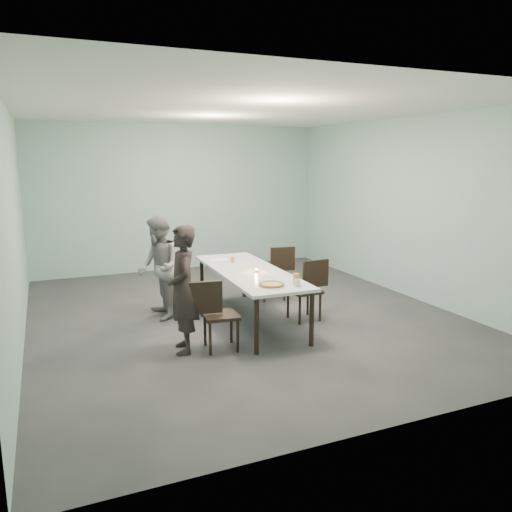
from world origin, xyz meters
name	(u,v)px	position (x,y,z in m)	size (l,w,h in m)	color
ground	(242,315)	(0.00, 0.00, 0.00)	(7.00, 7.00, 0.00)	#333335
room_shell	(241,179)	(0.00, 0.00, 2.03)	(6.02, 7.02, 3.01)	#94BAB4
table	(249,274)	(0.00, -0.30, 0.69)	(0.97, 2.62, 0.75)	white
chair_near_left	(214,310)	(-0.82, -1.16, 0.50)	(0.63, 0.47, 0.87)	black
chair_far_left	(184,282)	(-0.79, 0.37, 0.50)	(0.64, 0.50, 0.87)	black
chair_near_right	(309,286)	(0.83, -0.56, 0.50)	(0.62, 0.44, 0.87)	black
chair_far_right	(276,269)	(0.86, 0.61, 0.50)	(0.64, 0.48, 0.87)	black
diner_near	(183,290)	(-1.18, -1.06, 0.78)	(0.57, 0.37, 1.55)	black
diner_far	(159,268)	(-1.16, 0.34, 0.76)	(0.74, 0.58, 1.52)	gray
pizza	(272,285)	(-0.09, -1.24, 0.77)	(0.34, 0.34, 0.04)	white
side_plate	(270,276)	(0.11, -0.75, 0.76)	(0.18, 0.18, 0.01)	white
beer_glass	(296,279)	(0.22, -1.32, 0.82)	(0.08, 0.08, 0.15)	orange
water_tumbler	(297,283)	(0.20, -1.37, 0.80)	(0.08, 0.08, 0.09)	silver
tealight	(256,271)	(0.04, -0.46, 0.77)	(0.06, 0.06, 0.05)	silver
amber_tumbler	(233,260)	(-0.03, 0.32, 0.79)	(0.07, 0.07, 0.08)	orange
menu	(218,260)	(-0.18, 0.56, 0.75)	(0.30, 0.22, 0.01)	silver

